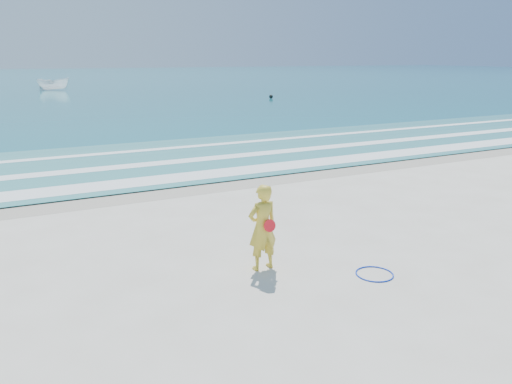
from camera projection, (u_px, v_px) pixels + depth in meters
name	position (u px, v px, depth m)	size (l,w,h in m)	color
ground	(318.00, 293.00, 9.75)	(400.00, 400.00, 0.00)	silver
wet_sand	(175.00, 188.00, 17.50)	(400.00, 2.40, 0.00)	#B2A893
ocean	(26.00, 79.00, 100.11)	(400.00, 190.00, 0.04)	#19727F
shallow	(139.00, 161.00, 21.79)	(400.00, 10.00, 0.01)	#59B7AD
foam_near	(164.00, 179.00, 18.60)	(400.00, 1.40, 0.01)	white
foam_mid	(144.00, 165.00, 21.10)	(400.00, 0.90, 0.01)	white
foam_far	(126.00, 152.00, 23.94)	(400.00, 0.60, 0.01)	white
hoop	(374.00, 274.00, 10.58)	(0.80, 0.80, 0.03)	#0A31C5
boat	(53.00, 84.00, 67.68)	(1.62, 4.31, 1.66)	white
buoy	(271.00, 97.00, 54.40)	(0.42, 0.42, 0.42)	black
woman	(262.00, 227.00, 10.65)	(0.73, 0.51, 1.89)	gold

